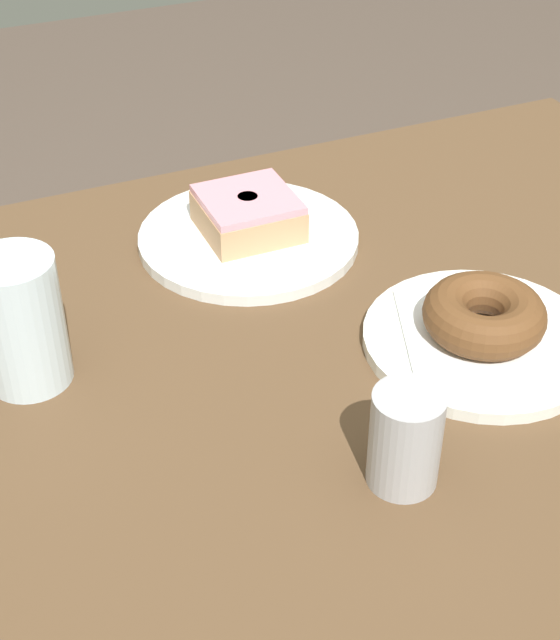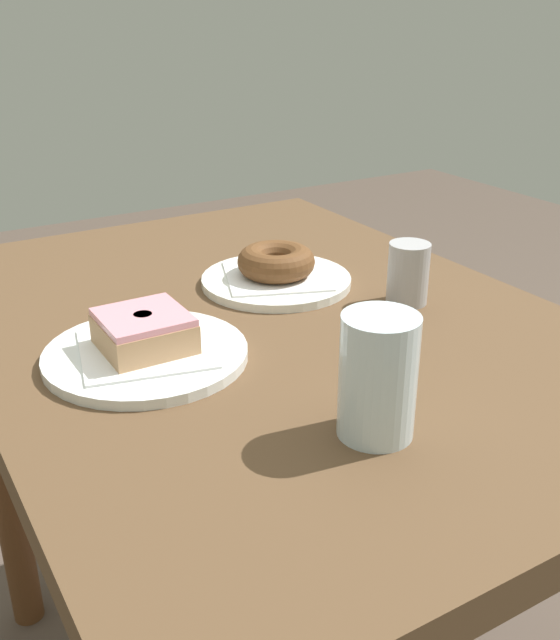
{
  "view_description": "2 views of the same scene",
  "coord_description": "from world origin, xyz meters",
  "px_view_note": "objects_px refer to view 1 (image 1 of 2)",
  "views": [
    {
      "loc": [
        -0.34,
        -0.62,
        1.24
      ],
      "look_at": [
        -0.07,
        0.01,
        0.73
      ],
      "focal_mm": 53.49,
      "sensor_mm": 36.0,
      "label": 1
    },
    {
      "loc": [
        -0.75,
        0.43,
        1.09
      ],
      "look_at": [
        -0.07,
        0.02,
        0.74
      ],
      "focal_mm": 41.41,
      "sensor_mm": 36.0,
      "label": 2
    }
  ],
  "objects_px": {
    "donut_glazed_square": "(248,213)",
    "water_glass": "(21,322)",
    "donut_chocolate_ring": "(484,315)",
    "plate_glazed_square": "(249,238)",
    "plate_chocolate_ring": "(480,340)",
    "sugar_jar": "(405,439)"
  },
  "relations": [
    {
      "from": "plate_chocolate_ring",
      "to": "donut_chocolate_ring",
      "type": "xyz_separation_m",
      "value": [
        0.0,
        0.0,
        0.03
      ]
    },
    {
      "from": "plate_glazed_square",
      "to": "donut_chocolate_ring",
      "type": "bearing_deg",
      "value": -62.76
    },
    {
      "from": "donut_glazed_square",
      "to": "sugar_jar",
      "type": "distance_m",
      "value": 0.36
    },
    {
      "from": "plate_glazed_square",
      "to": "donut_chocolate_ring",
      "type": "relative_size",
      "value": 2.1
    },
    {
      "from": "plate_chocolate_ring",
      "to": "water_glass",
      "type": "bearing_deg",
      "value": 162.96
    },
    {
      "from": "plate_glazed_square",
      "to": "water_glass",
      "type": "bearing_deg",
      "value": -153.16
    },
    {
      "from": "donut_glazed_square",
      "to": "plate_chocolate_ring",
      "type": "height_order",
      "value": "donut_glazed_square"
    },
    {
      "from": "plate_glazed_square",
      "to": "water_glass",
      "type": "xyz_separation_m",
      "value": [
        -0.25,
        -0.13,
        0.05
      ]
    },
    {
      "from": "water_glass",
      "to": "sugar_jar",
      "type": "distance_m",
      "value": 0.33
    },
    {
      "from": "plate_glazed_square",
      "to": "sugar_jar",
      "type": "bearing_deg",
      "value": -93.11
    },
    {
      "from": "donut_glazed_square",
      "to": "water_glass",
      "type": "xyz_separation_m",
      "value": [
        -0.25,
        -0.13,
        0.02
      ]
    },
    {
      "from": "donut_glazed_square",
      "to": "sugar_jar",
      "type": "relative_size",
      "value": 1.15
    },
    {
      "from": "plate_glazed_square",
      "to": "water_glass",
      "type": "height_order",
      "value": "water_glass"
    },
    {
      "from": "donut_chocolate_ring",
      "to": "plate_chocolate_ring",
      "type": "bearing_deg",
      "value": 0.0
    },
    {
      "from": "donut_chocolate_ring",
      "to": "water_glass",
      "type": "height_order",
      "value": "water_glass"
    },
    {
      "from": "plate_glazed_square",
      "to": "water_glass",
      "type": "relative_size",
      "value": 1.92
    },
    {
      "from": "donut_glazed_square",
      "to": "plate_glazed_square",
      "type": "bearing_deg",
      "value": 0.0
    },
    {
      "from": "plate_chocolate_ring",
      "to": "water_glass",
      "type": "xyz_separation_m",
      "value": [
        -0.38,
        0.12,
        0.05
      ]
    },
    {
      "from": "water_glass",
      "to": "sugar_jar",
      "type": "height_order",
      "value": "water_glass"
    },
    {
      "from": "donut_chocolate_ring",
      "to": "water_glass",
      "type": "relative_size",
      "value": 0.91
    },
    {
      "from": "plate_chocolate_ring",
      "to": "water_glass",
      "type": "distance_m",
      "value": 0.4
    },
    {
      "from": "water_glass",
      "to": "plate_glazed_square",
      "type": "bearing_deg",
      "value": 26.84
    }
  ]
}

